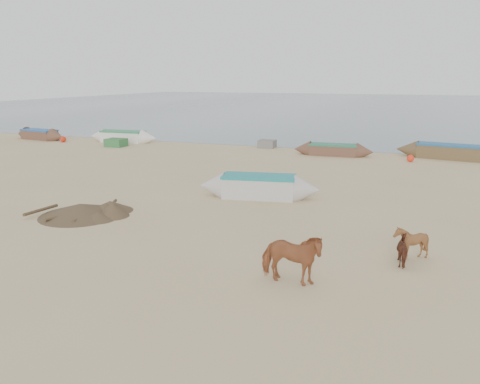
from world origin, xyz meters
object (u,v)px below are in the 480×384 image
(cow_adult, at_px, (291,258))
(calf_right, at_px, (407,250))
(calf_front, at_px, (411,242))
(near_canoe, at_px, (259,186))

(cow_adult, relative_size, calf_right, 1.96)
(calf_front, height_order, near_canoe, calf_front)
(near_canoe, bearing_deg, calf_front, -49.37)
(calf_right, relative_size, near_canoe, 0.16)
(cow_adult, xyz_separation_m, calf_right, (2.73, 2.37, -0.28))
(calf_right, bearing_deg, cow_adult, 97.82)
(calf_front, distance_m, near_canoe, 8.22)
(calf_front, bearing_deg, calf_right, -2.54)
(cow_adult, distance_m, near_canoe, 8.84)
(cow_adult, height_order, calf_right, cow_adult)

